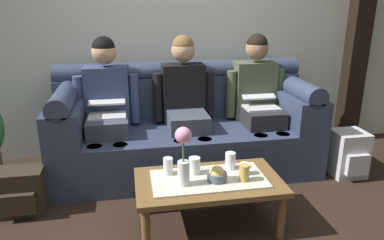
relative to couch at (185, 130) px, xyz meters
The scene contains 16 objects.
back_wall_patterned 1.20m from the couch, 90.00° to the left, with size 6.00×0.12×2.90m, color silver.
timber_pillar 2.23m from the couch, 12.16° to the left, with size 0.20×0.20×2.90m, color black.
couch is the anchor object (origin of this frame).
person_left 0.74m from the couch, behind, with size 0.56×0.67×1.22m.
person_middle 0.29m from the couch, 90.00° to the right, with size 0.56×0.67×1.22m.
person_right 0.74m from the couch, ahead, with size 0.56×0.67×1.22m.
coffee_table 0.97m from the couch, 90.00° to the right, with size 0.98×0.55×0.37m.
flower_vase 1.07m from the couch, 99.85° to the right, with size 0.11×0.11×0.40m.
snack_bowl 1.02m from the couch, 87.25° to the right, with size 0.13×0.13×0.11m.
cup_near_left 0.89m from the couch, 95.17° to the right, with size 0.08×0.08×0.12m, color white.
cup_near_right 0.99m from the couch, 74.96° to the right, with size 0.06×0.06×0.08m, color white.
cup_far_center 1.07m from the couch, 77.95° to the right, with size 0.06×0.06×0.11m, color gold.
cup_far_left 0.90m from the couch, 106.79° to the right, with size 0.07×0.07×0.12m, color silver.
cup_far_right 0.88m from the couch, 77.83° to the right, with size 0.07×0.07×0.12m, color silver.
backpack_right 1.48m from the couch, 17.21° to the right, with size 0.28×0.32×0.41m.
backpack_left 1.44m from the couch, 156.40° to the right, with size 0.33×0.27×0.35m.
Camera 1 is at (-0.50, -1.96, 1.51)m, focal length 34.12 mm.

